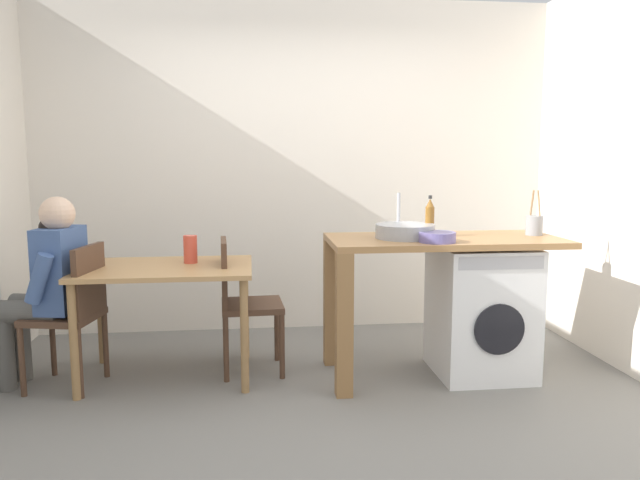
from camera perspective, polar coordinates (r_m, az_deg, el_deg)
The scene contains 15 objects.
ground_plane at distance 3.63m, azimuth -0.09°, elevation -15.56°, with size 5.46×5.46×0.00m, color slate.
wall_back at distance 5.07m, azimuth -2.34°, elevation 6.84°, with size 4.60×0.10×2.70m, color silver.
dining_table at distance 4.05m, azimuth -14.24°, elevation -3.73°, with size 1.10×0.76×0.74m.
chair_person_seat at distance 4.08m, azimuth -22.06°, elevation -5.94°, with size 0.47×0.47×0.90m.
chair_opposite at distance 4.09m, azimuth -7.44°, elevation -5.39°, with size 0.42×0.42×0.90m.
seated_person at distance 4.12m, azimuth -24.18°, elevation -3.59°, with size 0.54×0.54×1.20m.
kitchen_counter at distance 3.97m, azimuth 8.65°, elevation -2.08°, with size 1.50×0.68×0.92m.
washing_machine at distance 4.18m, azimuth 14.87°, elevation -6.38°, with size 0.60×0.61×0.86m.
sink_basin at distance 3.93m, azimuth 7.99°, elevation 0.83°, with size 0.38×0.38×0.09m, color #9EA0A5.
tap at distance 4.09m, azimuth 7.38°, elevation 2.46°, with size 0.02×0.02×0.28m, color #B2B2B7.
bottle_tall_green at distance 4.02m, azimuth 10.26°, elevation 2.04°, with size 0.06×0.06×0.27m.
mixing_bowl at distance 3.78m, azimuth 10.94°, elevation 0.33°, with size 0.23×0.23×0.06m.
utensil_crock at distance 4.28m, azimuth 19.47°, elevation 1.36°, with size 0.11×0.11×0.30m.
vase at distance 4.10m, azimuth -12.07°, elevation -0.85°, with size 0.09×0.09×0.18m, color #D84C38.
scissors at distance 3.90m, azimuth 11.37°, elevation 0.08°, with size 0.15×0.06×0.01m.
Camera 1 is at (-0.38, -3.30, 1.44)m, focal length 34.10 mm.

